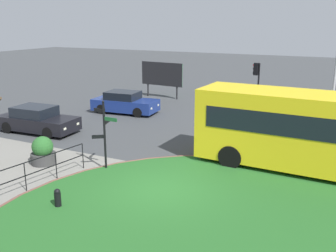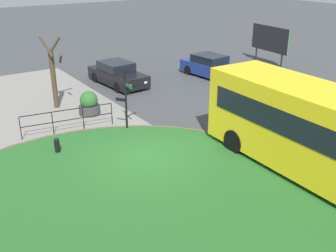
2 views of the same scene
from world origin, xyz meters
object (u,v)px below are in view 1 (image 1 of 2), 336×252
(planter_near_signpost, at_px, (43,152))
(car_near_lane, at_px, (125,103))
(signpost_directional, at_px, (104,131))
(traffic_light_near, at_px, (257,77))
(bollard_foreground, at_px, (58,199))
(bus_yellow, at_px, (311,131))
(car_far_lane, at_px, (37,120))
(billboard_left, at_px, (162,75))

(planter_near_signpost, bearing_deg, car_near_lane, 102.43)
(signpost_directional, relative_size, traffic_light_near, 0.86)
(bollard_foreground, height_order, traffic_light_near, traffic_light_near)
(bus_yellow, xyz_separation_m, planter_near_signpost, (-10.33, -4.21, -1.19))
(car_far_lane, xyz_separation_m, planter_near_signpost, (3.96, -3.66, -0.12))
(car_near_lane, bearing_deg, planter_near_signpost, -82.89)
(car_near_lane, height_order, traffic_light_near, traffic_light_near)
(car_far_lane, xyz_separation_m, billboard_left, (1.56, 11.97, 1.20))
(bus_yellow, distance_m, car_near_lane, 13.71)
(bollard_foreground, xyz_separation_m, bus_yellow, (6.87, 7.13, 1.37))
(signpost_directional, height_order, traffic_light_near, traffic_light_near)
(bollard_foreground, relative_size, car_near_lane, 0.16)
(bollard_foreground, bearing_deg, signpost_directional, 100.28)
(signpost_directional, bearing_deg, bollard_foreground, -79.72)
(planter_near_signpost, bearing_deg, billboard_left, 98.72)
(car_near_lane, xyz_separation_m, billboard_left, (-0.24, 5.84, 1.18))
(bollard_foreground, relative_size, bus_yellow, 0.08)
(signpost_directional, xyz_separation_m, car_near_lane, (-4.96, 9.11, -1.00))
(bollard_foreground, bearing_deg, car_near_lane, 113.85)
(billboard_left, bearing_deg, planter_near_signpost, -77.00)
(car_far_lane, bearing_deg, bus_yellow, -1.54)
(bollard_foreground, bearing_deg, billboard_left, 107.53)
(car_near_lane, height_order, billboard_left, billboard_left)
(signpost_directional, distance_m, planter_near_signpost, 3.10)
(traffic_light_near, height_order, planter_near_signpost, traffic_light_near)
(bus_yellow, bearing_deg, planter_near_signpost, -156.10)
(bollard_foreground, distance_m, billboard_left, 19.51)
(car_far_lane, height_order, billboard_left, billboard_left)
(billboard_left, bearing_deg, traffic_light_near, -13.09)
(car_near_lane, bearing_deg, car_far_lane, -111.72)
(bollard_foreground, distance_m, car_near_lane, 13.89)
(car_near_lane, distance_m, planter_near_signpost, 10.02)
(bus_yellow, height_order, traffic_light_near, traffic_light_near)
(signpost_directional, bearing_deg, planter_near_signpost, -166.45)
(bus_yellow, relative_size, car_near_lane, 2.05)
(car_near_lane, bearing_deg, signpost_directional, -66.72)
(traffic_light_near, bearing_deg, car_near_lane, 31.88)
(car_near_lane, distance_m, car_far_lane, 6.39)
(signpost_directional, height_order, car_far_lane, signpost_directional)
(signpost_directional, xyz_separation_m, billboard_left, (-5.20, 14.95, 0.19))
(bus_yellow, distance_m, traffic_light_near, 9.95)
(traffic_light_near, distance_m, planter_near_signpost, 14.43)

